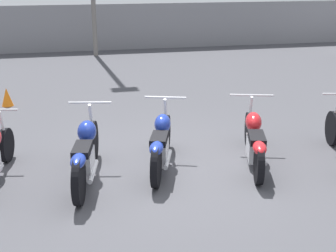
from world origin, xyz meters
TOP-DOWN VIEW (x-y plane):
  - ground_plane at (0.00, 0.00)m, footprint 60.00×60.00m
  - fence_back at (0.00, 11.39)m, footprint 40.00×0.04m
  - motorcycle_slot_1 at (-1.32, -0.19)m, footprint 0.73×2.16m
  - motorcycle_slot_2 at (-0.14, 0.03)m, footprint 0.89×1.97m
  - motorcycle_slot_3 at (1.36, -0.10)m, footprint 0.93×2.13m
  - traffic_cone_near at (-2.90, 4.25)m, footprint 0.26×0.26m

SIDE VIEW (x-z plane):
  - ground_plane at x=0.00m, z-range 0.00..0.00m
  - traffic_cone_near at x=-2.90m, z-range 0.00..0.43m
  - motorcycle_slot_3 at x=1.36m, z-range -0.08..0.89m
  - motorcycle_slot_2 at x=-0.14m, z-range -0.08..0.93m
  - motorcycle_slot_1 at x=-1.32m, z-range -0.08..0.96m
  - fence_back at x=0.00m, z-range 0.00..1.72m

